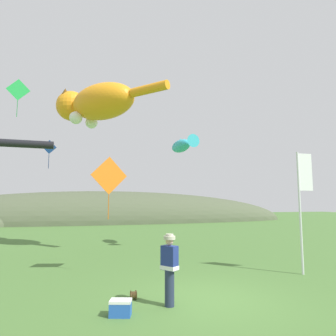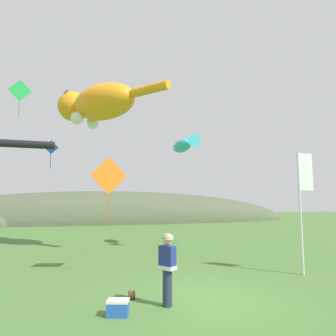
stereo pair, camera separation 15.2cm
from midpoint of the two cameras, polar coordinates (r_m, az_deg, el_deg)
ground_plane at (r=8.77m, az=8.19°, el=-23.61°), size 120.00×120.00×0.00m
distant_hill_ridge at (r=39.66m, az=-15.78°, el=-10.01°), size 55.28×12.82×8.02m
festival_attendant at (r=7.97m, az=0.45°, el=-18.33°), size 0.46×0.49×1.77m
kite_spool at (r=8.76m, az=-6.39°, el=-22.86°), size 0.16×0.23×0.23m
picnic_cooler at (r=7.64m, az=-8.90°, el=-24.79°), size 0.56×0.45×0.36m
festival_banner_pole at (r=12.20m, az=24.64°, el=-4.33°), size 0.66×0.08×4.46m
kite_giant_cat at (r=17.96m, az=-13.18°, el=11.80°), size 5.69×6.14×2.36m
kite_fish_windsock at (r=17.57m, az=3.32°, el=4.41°), size 0.98×2.80×0.85m
kite_tube_streamer at (r=15.35m, az=-25.15°, el=4.12°), size 2.43×0.44×0.44m
kite_diamond_green at (r=18.53m, az=-26.16°, el=13.07°), size 1.20×0.08×2.10m
kite_diamond_orange at (r=11.29m, az=-10.81°, el=-1.50°), size 1.36×0.39×2.31m
kite_diamond_blue at (r=19.91m, az=-21.18°, el=3.63°), size 0.84×0.27×1.78m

